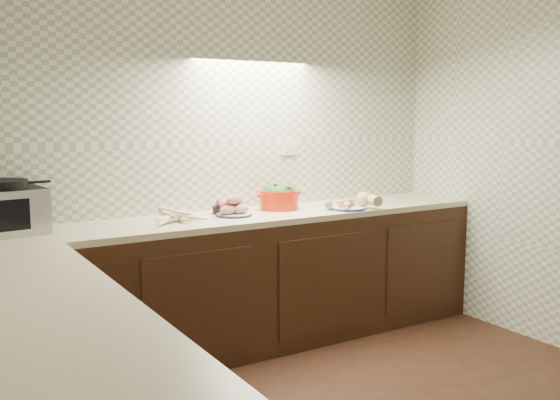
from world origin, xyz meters
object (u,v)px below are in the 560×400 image
dutch_oven (279,196)px  veg_plate (355,203)px  onion_bowl (222,208)px  parsnip_pile (177,217)px  sweet_potato_plate (233,208)px  toaster_oven (3,209)px

dutch_oven → veg_plate: 0.53m
onion_bowl → veg_plate: veg_plate is taller
parsnip_pile → onion_bowl: size_ratio=2.75×
sweet_potato_plate → veg_plate: (0.86, -0.18, -0.01)m
toaster_oven → sweet_potato_plate: bearing=-11.0°
sweet_potato_plate → veg_plate: bearing=-11.8°
toaster_oven → onion_bowl: toaster_oven is taller
parsnip_pile → sweet_potato_plate: bearing=1.8°
onion_bowl → veg_plate: size_ratio=0.36×
parsnip_pile → sweet_potato_plate: 0.40m
toaster_oven → dutch_oven: toaster_oven is taller
sweet_potato_plate → dutch_oven: dutch_oven is taller
parsnip_pile → sweet_potato_plate: sweet_potato_plate is taller
sweet_potato_plate → dutch_oven: (0.40, 0.09, 0.04)m
sweet_potato_plate → parsnip_pile: bearing=-178.2°
sweet_potato_plate → onion_bowl: sweet_potato_plate is taller
parsnip_pile → sweet_potato_plate: size_ratio=1.60×
toaster_oven → parsnip_pile: toaster_oven is taller
dutch_oven → veg_plate: size_ratio=0.86×
toaster_oven → dutch_oven: (1.77, -0.02, -0.05)m
veg_plate → sweet_potato_plate: bearing=168.2°
sweet_potato_plate → onion_bowl: 0.12m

